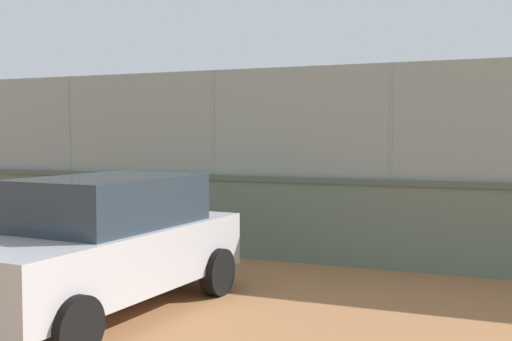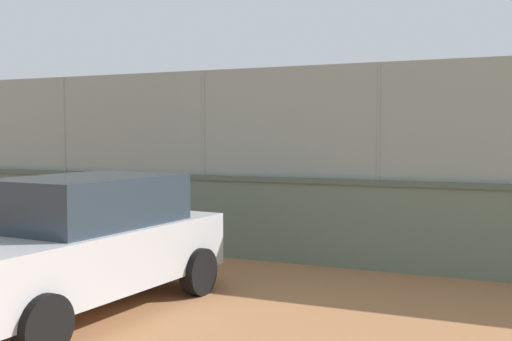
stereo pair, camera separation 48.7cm
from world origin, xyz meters
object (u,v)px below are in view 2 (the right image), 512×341
object	(u,v)px
player_crossing_court	(286,165)
sports_ball	(247,188)
player_at_service_line	(293,179)
parked_car_silver	(82,242)

from	to	relation	value
player_crossing_court	sports_ball	xyz separation A→B (m)	(0.98, 1.31, -0.83)
player_at_service_line	player_crossing_court	bearing A→B (deg)	-64.96
player_crossing_court	parked_car_silver	xyz separation A→B (m)	(-4.44, 16.31, -0.10)
player_at_service_line	parked_car_silver	xyz separation A→B (m)	(-1.38, 9.75, -0.09)
player_crossing_court	parked_car_silver	distance (m)	16.90
player_at_service_line	parked_car_silver	size ratio (longest dim) A/B	0.40
sports_ball	player_crossing_court	bearing A→B (deg)	-126.92
player_crossing_court	player_at_service_line	world-z (taller)	player_crossing_court
player_crossing_court	sports_ball	world-z (taller)	player_crossing_court
player_at_service_line	parked_car_silver	bearing A→B (deg)	98.03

